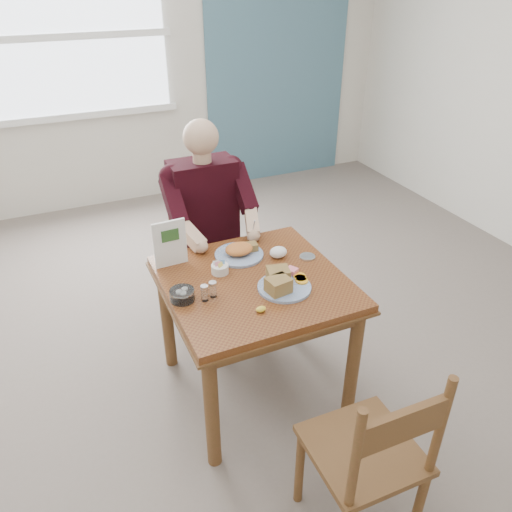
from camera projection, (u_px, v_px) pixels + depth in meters
name	position (u px, v px, depth m)	size (l,w,h in m)	color
floor	(254.00, 385.00, 2.94)	(6.00, 6.00, 0.00)	#6A5E56
wall_back	(122.00, 57.00, 4.59)	(5.50, 5.50, 0.00)	silver
accent_panel	(279.00, 47.00, 5.13)	(1.60, 0.02, 2.80)	#446C7F
lemon_wedge	(261.00, 309.00, 2.32)	(0.05, 0.04, 0.03)	gold
napkin	(278.00, 252.00, 2.74)	(0.10, 0.08, 0.06)	white
metal_dish	(307.00, 257.00, 2.74)	(0.09, 0.09, 0.01)	silver
window	(73.00, 36.00, 4.32)	(1.72, 0.04, 1.42)	white
table	(254.00, 297.00, 2.62)	(0.92, 0.92, 0.75)	brown
chair_far	(206.00, 253.00, 3.33)	(0.42, 0.42, 0.95)	brown
chair_near	(370.00, 457.00, 1.96)	(0.43, 0.43, 0.95)	brown
diner	(208.00, 214.00, 3.09)	(0.53, 0.56, 1.39)	gray
near_plate	(282.00, 283.00, 2.47)	(0.29, 0.27, 0.09)	white
far_plate	(240.00, 251.00, 2.75)	(0.30, 0.30, 0.07)	white
caddy	(220.00, 269.00, 2.60)	(0.10, 0.10, 0.07)	white
shakers	(209.00, 291.00, 2.39)	(0.09, 0.06, 0.08)	white
creamer	(182.00, 295.00, 2.39)	(0.12, 0.12, 0.06)	white
menu	(170.00, 243.00, 2.62)	(0.18, 0.02, 0.26)	white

